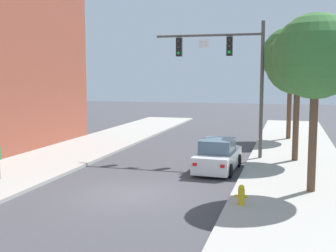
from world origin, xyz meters
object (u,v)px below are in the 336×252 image
fire_hydrant (241,195)px  street_tree_nearest (316,57)px  traffic_signal_mast (231,64)px  street_tree_third (291,56)px  car_lead_white (218,156)px  street_tree_second (298,63)px

fire_hydrant → street_tree_nearest: bearing=46.6°
street_tree_nearest → traffic_signal_mast: bearing=121.7°
fire_hydrant → street_tree_third: size_ratio=0.09×
fire_hydrant → street_tree_nearest: 6.04m
traffic_signal_mast → car_lead_white: (-0.15, -3.29, -4.60)m
fire_hydrant → street_tree_second: bearing=78.0°
traffic_signal_mast → street_tree_nearest: traffic_signal_mast is taller
car_lead_white → street_tree_second: bearing=39.5°
traffic_signal_mast → car_lead_white: 5.66m
traffic_signal_mast → street_tree_second: traffic_signal_mast is taller
traffic_signal_mast → street_tree_third: size_ratio=0.93×
traffic_signal_mast → street_tree_second: (3.56, -0.24, 0.07)m
fire_hydrant → street_tree_second: size_ratio=0.10×
fire_hydrant → car_lead_white: bearing=106.8°
traffic_signal_mast → street_tree_second: 3.56m
traffic_signal_mast → street_tree_nearest: 7.79m
traffic_signal_mast → fire_hydrant: (1.64, -9.22, -4.81)m
car_lead_white → street_tree_third: bearing=73.8°
street_tree_third → traffic_signal_mast: bearing=-111.3°
street_tree_second → street_tree_third: 8.47m
traffic_signal_mast → fire_hydrant: 10.53m
street_tree_second → car_lead_white: bearing=-140.5°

